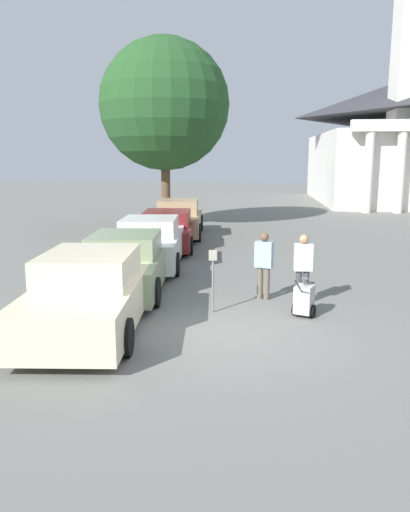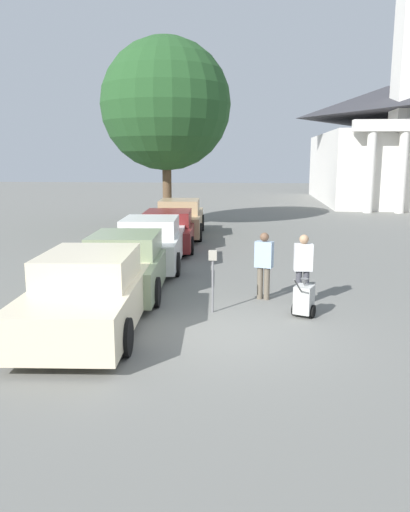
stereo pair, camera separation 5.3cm
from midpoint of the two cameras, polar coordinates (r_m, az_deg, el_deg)
ground_plane at (r=9.87m, az=2.20°, el=-8.85°), size 120.00×120.00×0.00m
parked_car_cream at (r=10.35m, az=-12.61°, el=-4.00°), size 2.35×5.29×1.57m
parked_car_sage at (r=12.95m, az=-8.81°, el=-0.90°), size 2.27×4.88×1.51m
parked_car_white at (r=15.91m, az=-6.07°, el=1.47°), size 2.29×4.95×1.54m
parked_car_maroon at (r=19.09m, az=-4.09°, el=2.94°), size 2.31×5.03×1.43m
parked_car_tan at (r=21.93m, az=-2.82°, el=4.24°), size 2.30×5.04×1.60m
parking_meter at (r=10.92m, az=1.03°, el=-1.55°), size 0.18×0.09×1.40m
person_worker at (r=12.04m, az=6.87°, el=-0.66°), size 0.47×0.34×1.64m
person_supervisor at (r=11.81m, az=11.27°, el=-1.00°), size 0.43×0.24×1.65m
equipment_cart at (r=10.99m, az=11.38°, el=-4.86°), size 0.57×0.99×1.00m
church at (r=41.22m, az=20.14°, el=12.66°), size 9.74×16.95×22.02m
shade_tree at (r=25.02m, az=-4.43°, el=16.84°), size 6.23×6.23×8.99m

